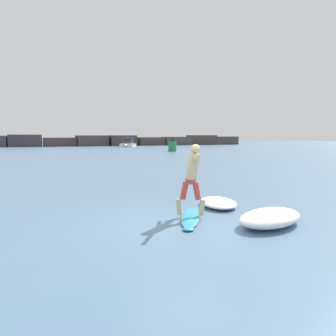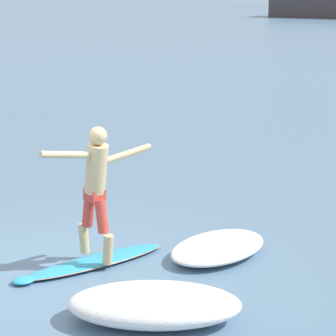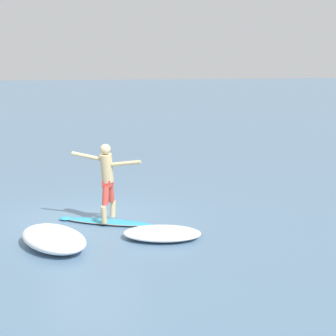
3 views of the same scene
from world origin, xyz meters
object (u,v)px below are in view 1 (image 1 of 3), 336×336
Objects in this scene: surfboard at (190,217)px; fishing_boat_near_jetty at (128,144)px; surfer at (192,174)px; channel_marker_buoy at (172,146)px.

surfboard is 55.07m from fishing_boat_near_jetty.
surfboard is 0.37× the size of fishing_boat_near_jetty.
surfer reaches higher than surfboard.
surfer is (0.06, 0.01, 1.13)m from surfboard.
fishing_boat_near_jetty is 3.56× the size of channel_marker_buoy.
fishing_boat_near_jetty reaches higher than channel_marker_buoy.
fishing_boat_near_jetty reaches higher than surfboard.
surfer is 1.07× the size of channel_marker_buoy.
channel_marker_buoy is (1.05, -20.24, 0.16)m from fishing_boat_near_jetty.
fishing_boat_near_jetty is at bearing 77.60° from surfer.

